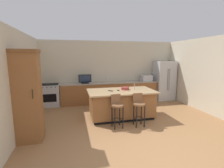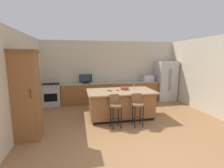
% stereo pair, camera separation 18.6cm
% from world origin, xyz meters
% --- Properties ---
extents(ground_plane, '(18.60, 18.60, 0.00)m').
position_xyz_m(ground_plane, '(0.00, 0.00, 0.00)').
color(ground_plane, '#996B42').
extents(wall_back, '(6.57, 0.12, 2.73)m').
position_xyz_m(wall_back, '(0.00, 4.65, 1.37)').
color(wall_back, beige).
rests_on(wall_back, ground_plane).
extents(wall_left, '(0.12, 5.05, 2.73)m').
position_xyz_m(wall_left, '(-3.09, 2.32, 1.37)').
color(wall_left, beige).
rests_on(wall_left, ground_plane).
extents(wall_right, '(0.12, 5.05, 2.73)m').
position_xyz_m(wall_right, '(3.09, 2.32, 1.37)').
color(wall_right, beige).
rests_on(wall_right, ground_plane).
extents(counter_back, '(4.33, 0.62, 0.91)m').
position_xyz_m(counter_back, '(-0.07, 4.27, 0.45)').
color(counter_back, brown).
rests_on(counter_back, ground_plane).
extents(kitchen_island, '(2.22, 1.22, 0.92)m').
position_xyz_m(kitchen_island, '(-0.13, 2.34, 0.47)').
color(kitchen_island, black).
rests_on(kitchen_island, ground_plane).
extents(refrigerator, '(0.88, 0.79, 1.83)m').
position_xyz_m(refrigerator, '(2.54, 4.19, 0.91)').
color(refrigerator, '#B7BABF').
rests_on(refrigerator, ground_plane).
extents(range_oven, '(0.73, 0.63, 0.93)m').
position_xyz_m(range_oven, '(-2.61, 4.27, 0.46)').
color(range_oven, '#B7BABF').
rests_on(range_oven, ground_plane).
extents(cabinet_tower, '(0.65, 0.56, 2.21)m').
position_xyz_m(cabinet_tower, '(-2.76, 1.33, 1.15)').
color(cabinet_tower, brown).
rests_on(cabinet_tower, ground_plane).
extents(microwave, '(0.48, 0.36, 0.29)m').
position_xyz_m(microwave, '(1.67, 4.27, 1.05)').
color(microwave, '#B7BABF').
rests_on(microwave, counter_back).
extents(tv_monitor, '(0.54, 0.16, 0.38)m').
position_xyz_m(tv_monitor, '(-1.18, 4.22, 1.08)').
color(tv_monitor, black).
rests_on(tv_monitor, counter_back).
extents(sink_faucet_back, '(0.02, 0.02, 0.24)m').
position_xyz_m(sink_faucet_back, '(-0.26, 4.37, 1.03)').
color(sink_faucet_back, '#B2B2B7').
rests_on(sink_faucet_back, counter_back).
extents(sink_faucet_island, '(0.02, 0.02, 0.22)m').
position_xyz_m(sink_faucet_island, '(0.34, 2.34, 1.03)').
color(sink_faucet_island, '#B2B2B7').
rests_on(sink_faucet_island, kitchen_island).
extents(bar_stool_left, '(0.34, 0.35, 0.96)m').
position_xyz_m(bar_stool_left, '(-0.48, 1.58, 0.57)').
color(bar_stool_left, brown).
rests_on(bar_stool_left, ground_plane).
extents(bar_stool_right, '(0.34, 0.34, 0.97)m').
position_xyz_m(bar_stool_right, '(0.18, 1.54, 0.58)').
color(bar_stool_right, brown).
rests_on(bar_stool_right, ground_plane).
extents(fruit_bowl, '(0.27, 0.27, 0.09)m').
position_xyz_m(fruit_bowl, '(0.04, 2.45, 0.97)').
color(fruit_bowl, '#993833').
rests_on(fruit_bowl, kitchen_island).
extents(cell_phone, '(0.08, 0.16, 0.01)m').
position_xyz_m(cell_phone, '(-0.22, 2.37, 0.93)').
color(cell_phone, black).
rests_on(cell_phone, kitchen_island).
extents(tv_remote, '(0.15, 0.15, 0.02)m').
position_xyz_m(tv_remote, '(-0.50, 2.32, 0.93)').
color(tv_remote, black).
rests_on(tv_remote, kitchen_island).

